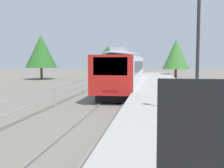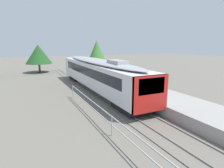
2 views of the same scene
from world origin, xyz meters
name	(u,v)px [view 2 (image 2 of 2)]	position (x,y,z in m)	size (l,w,h in m)	color
ground_plane	(109,128)	(-3.00, 22.00, 0.00)	(160.00, 160.00, 0.00)	#6B665B
track_rails	(147,119)	(0.00, 22.00, 0.03)	(3.20, 60.00, 0.14)	#6B665B
commuter_train	(98,72)	(0.00, 31.44, 2.15)	(2.82, 19.77, 3.74)	silver
station_platform	(182,107)	(3.25, 22.00, 0.45)	(3.90, 60.00, 0.90)	#999691
tree_behind_station_far	(97,52)	(6.01, 46.89, 3.85)	(3.88, 3.88, 6.08)	brown
tree_distant_left	(38,54)	(-4.65, 49.71, 3.48)	(4.84, 4.84, 5.25)	brown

